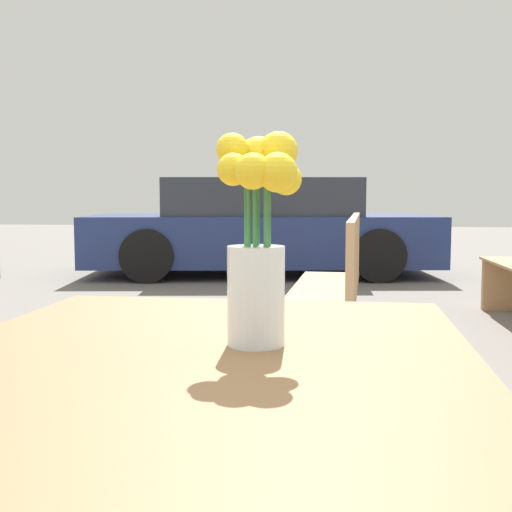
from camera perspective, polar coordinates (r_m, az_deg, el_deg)
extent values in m
cube|color=brown|center=(0.95, -5.14, -9.49)|extent=(0.82, 1.00, 0.03)
cylinder|color=brown|center=(1.56, -14.15, -17.69)|extent=(0.05, 0.05, 0.70)
cylinder|color=brown|center=(1.47, 13.15, -19.22)|extent=(0.05, 0.05, 0.70)
cylinder|color=silver|center=(0.98, 0.00, -3.55)|extent=(0.09, 0.09, 0.15)
cylinder|color=silver|center=(0.98, 0.00, -5.31)|extent=(0.08, 0.08, 0.08)
cylinder|color=#337038|center=(0.98, 1.12, -0.74)|extent=(0.01, 0.01, 0.23)
sphere|color=yellow|center=(0.97, 2.68, 6.82)|extent=(0.05, 0.05, 0.05)
cylinder|color=#337038|center=(0.99, 0.92, 0.52)|extent=(0.01, 0.01, 0.27)
sphere|color=yellow|center=(1.00, 2.01, 9.33)|extent=(0.06, 0.06, 0.06)
cylinder|color=#337038|center=(0.99, 0.11, 0.28)|extent=(0.01, 0.01, 0.26)
sphere|color=yellow|center=(1.02, 0.24, 8.81)|extent=(0.06, 0.06, 0.06)
cylinder|color=#337038|center=(0.98, -0.85, 0.63)|extent=(0.01, 0.01, 0.27)
sphere|color=yellow|center=(1.00, -2.12, 9.46)|extent=(0.05, 0.05, 0.05)
cylinder|color=#337038|center=(0.97, -0.63, -0.40)|extent=(0.01, 0.01, 0.24)
sphere|color=yellow|center=(0.95, -2.02, 7.70)|extent=(0.05, 0.05, 0.05)
cylinder|color=#337038|center=(0.96, -0.09, -0.58)|extent=(0.01, 0.01, 0.24)
sphere|color=yellow|center=(0.93, -0.29, 7.55)|extent=(0.05, 0.05, 0.05)
cylinder|color=#337038|center=(0.95, 0.88, -0.71)|extent=(0.01, 0.01, 0.23)
sphere|color=yellow|center=(0.93, 1.92, 7.44)|extent=(0.06, 0.06, 0.06)
cube|color=tan|center=(3.52, 6.04, -3.16)|extent=(0.44, 1.68, 0.02)
cube|color=tan|center=(3.49, 8.70, 0.21)|extent=(0.12, 1.67, 0.40)
cube|color=tan|center=(2.81, 4.92, -10.01)|extent=(0.33, 0.08, 0.43)
cube|color=tan|center=(4.32, 6.70, -4.62)|extent=(0.33, 0.08, 0.43)
cube|color=tan|center=(5.77, 21.03, -2.44)|extent=(0.33, 0.07, 0.43)
cube|color=navy|center=(7.93, 0.52, 1.53)|extent=(4.35, 2.24, 0.59)
cube|color=#2D333D|center=(7.91, 0.52, 5.26)|extent=(2.48, 1.86, 0.44)
cylinder|color=black|center=(7.22, -9.66, 0.01)|extent=(0.62, 0.26, 0.60)
cylinder|color=black|center=(8.82, -8.00, 0.98)|extent=(0.62, 0.26, 0.60)
cylinder|color=black|center=(7.27, 10.86, 0.03)|extent=(0.62, 0.26, 0.60)
cylinder|color=black|center=(8.86, 8.80, 0.99)|extent=(0.62, 0.26, 0.60)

